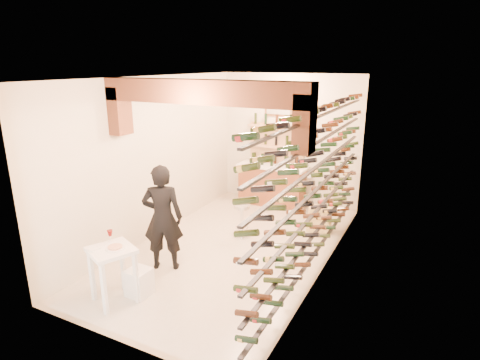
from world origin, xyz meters
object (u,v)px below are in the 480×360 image
(wine_rack, at_px, (315,182))
(white_stool, at_px, (139,282))
(chrome_barstool, at_px, (242,218))
(crate_lower, at_px, (319,225))
(person, at_px, (163,218))
(back_counter, at_px, (272,184))
(tasting_table, at_px, (112,258))

(wine_rack, bearing_deg, white_stool, -135.69)
(chrome_barstool, xyz_separation_m, crate_lower, (1.34, 0.98, -0.25))
(white_stool, relative_size, chrome_barstool, 0.62)
(person, distance_m, crate_lower, 3.45)
(wine_rack, xyz_separation_m, back_counter, (-1.83, 2.65, -1.02))
(crate_lower, bearing_deg, back_counter, 144.89)
(back_counter, height_order, tasting_table, back_counter)
(wine_rack, relative_size, chrome_barstool, 8.35)
(wine_rack, xyz_separation_m, tasting_table, (-2.29, -2.32, -0.84))
(tasting_table, distance_m, white_stool, 0.61)
(person, bearing_deg, chrome_barstool, -137.07)
(wine_rack, relative_size, tasting_table, 5.44)
(wine_rack, bearing_deg, crate_lower, 100.82)
(chrome_barstool, bearing_deg, wine_rack, -19.87)
(tasting_table, bearing_deg, back_counter, 108.88)
(back_counter, bearing_deg, white_stool, -93.09)
(tasting_table, height_order, crate_lower, tasting_table)
(tasting_table, xyz_separation_m, crate_lower, (1.99, 3.90, -0.57))
(tasting_table, bearing_deg, chrome_barstool, 101.51)
(crate_lower, bearing_deg, tasting_table, -117.06)
(wine_rack, distance_m, back_counter, 3.38)
(wine_rack, distance_m, tasting_table, 3.37)
(tasting_table, xyz_separation_m, person, (0.04, 1.16, 0.22))
(back_counter, distance_m, tasting_table, 5.00)
(crate_lower, bearing_deg, person, -125.56)
(white_stool, relative_size, person, 0.23)
(back_counter, height_order, white_stool, back_counter)
(wine_rack, relative_size, person, 3.08)
(back_counter, xyz_separation_m, white_stool, (-0.25, -4.68, -0.32))
(white_stool, xyz_separation_m, crate_lower, (1.78, 3.61, -0.07))
(white_stool, height_order, person, person)
(white_stool, height_order, chrome_barstool, chrome_barstool)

